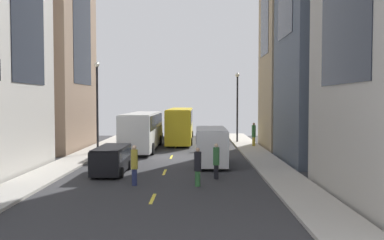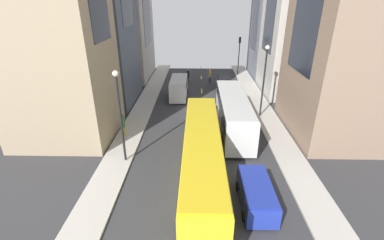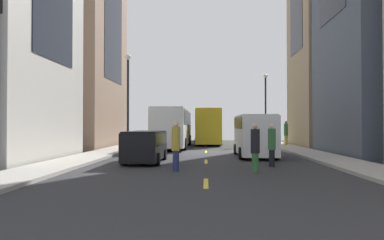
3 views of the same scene
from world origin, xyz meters
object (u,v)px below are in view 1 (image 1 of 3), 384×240
(pedestrian_waiting_curb, at_px, (198,166))
(pedestrian_crossing_mid, at_px, (216,160))
(car_blue_1, at_px, (153,131))
(pedestrian_walking_far, at_px, (134,164))
(streetcar_yellow, at_px, (181,122))
(pedestrian_crossing_near, at_px, (254,134))
(car_black_0, at_px, (112,158))
(delivery_van_white, at_px, (211,143))
(city_bus_white, at_px, (143,128))

(pedestrian_waiting_curb, height_order, pedestrian_crossing_mid, pedestrian_crossing_mid)
(car_blue_1, relative_size, pedestrian_walking_far, 2.07)
(streetcar_yellow, height_order, pedestrian_crossing_near, streetcar_yellow)
(car_black_0, bearing_deg, streetcar_yellow, 80.58)
(pedestrian_crossing_near, bearing_deg, delivery_van_white, 126.20)
(streetcar_yellow, bearing_deg, pedestrian_waiting_curb, -85.73)
(pedestrian_walking_far, bearing_deg, car_black_0, -58.92)
(city_bus_white, xyz_separation_m, pedestrian_crossing_near, (10.35, 1.89, -0.68))
(pedestrian_crossing_mid, bearing_deg, car_black_0, 127.71)
(car_blue_1, height_order, pedestrian_crossing_mid, pedestrian_crossing_mid)
(streetcar_yellow, height_order, pedestrian_waiting_curb, streetcar_yellow)
(city_bus_white, relative_size, car_black_0, 2.55)
(pedestrian_waiting_curb, relative_size, pedestrian_crossing_mid, 0.99)
(streetcar_yellow, distance_m, pedestrian_crossing_near, 9.67)
(car_blue_1, height_order, pedestrian_waiting_curb, pedestrian_waiting_curb)
(city_bus_white, distance_m, pedestrian_waiting_curb, 16.86)
(pedestrian_walking_far, xyz_separation_m, pedestrian_crossing_mid, (4.39, 1.87, -0.06))
(car_black_0, height_order, pedestrian_crossing_near, pedestrian_crossing_near)
(delivery_van_white, height_order, pedestrian_crossing_mid, delivery_van_white)
(delivery_van_white, relative_size, car_blue_1, 1.26)
(streetcar_yellow, distance_m, car_blue_1, 4.37)
(car_blue_1, relative_size, pedestrian_crossing_near, 1.99)
(streetcar_yellow, bearing_deg, pedestrian_crossing_near, -41.54)
(delivery_van_white, distance_m, car_blue_1, 20.84)
(delivery_van_white, xyz_separation_m, pedestrian_crossing_near, (4.44, 10.96, -0.19))
(delivery_van_white, height_order, pedestrian_waiting_curb, delivery_van_white)
(delivery_van_white, distance_m, pedestrian_crossing_mid, 5.05)
(car_blue_1, relative_size, pedestrian_crossing_mid, 2.17)
(car_black_0, bearing_deg, pedestrian_crossing_near, 53.34)
(streetcar_yellow, xyz_separation_m, pedestrian_walking_far, (-1.51, -24.24, -0.99))
(car_black_0, height_order, pedestrian_walking_far, pedestrian_walking_far)
(delivery_van_white, height_order, car_black_0, delivery_van_white)
(city_bus_white, bearing_deg, car_black_0, -91.36)
(pedestrian_crossing_near, distance_m, pedestrian_walking_far, 19.86)
(city_bus_white, relative_size, pedestrian_crossing_mid, 5.75)
(streetcar_yellow, relative_size, delivery_van_white, 2.70)
(city_bus_white, bearing_deg, pedestrian_crossing_near, 10.35)
(car_blue_1, xyz_separation_m, pedestrian_crossing_mid, (6.22, -24.94, 0.14))
(delivery_van_white, distance_m, pedestrian_walking_far, 8.12)
(car_blue_1, relative_size, pedestrian_waiting_curb, 2.19)
(streetcar_yellow, relative_size, pedestrian_walking_far, 7.02)
(car_black_0, bearing_deg, delivery_van_white, 28.33)
(pedestrian_waiting_curb, bearing_deg, city_bus_white, 109.89)
(delivery_van_white, xyz_separation_m, car_black_0, (-6.20, -3.34, -0.53))
(pedestrian_crossing_mid, bearing_deg, streetcar_yellow, 59.97)
(city_bus_white, relative_size, pedestrian_waiting_curb, 5.78)
(city_bus_white, height_order, pedestrian_crossing_near, city_bus_white)
(car_black_0, xyz_separation_m, pedestrian_crossing_mid, (6.31, -1.68, 0.10))
(pedestrian_walking_far, height_order, pedestrian_crossing_mid, pedestrian_walking_far)
(car_black_0, xyz_separation_m, pedestrian_walking_far, (1.92, -3.55, 0.16))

